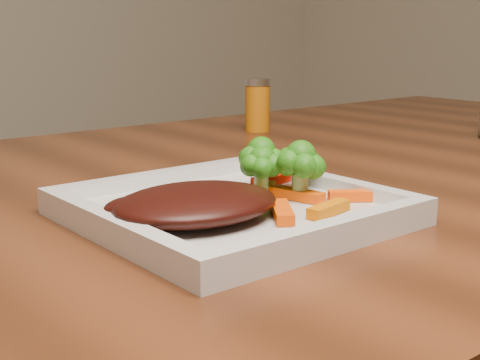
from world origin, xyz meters
TOP-DOWN VIEW (x-y plane):
  - plate at (-0.41, -0.34)m, footprint 0.27×0.27m
  - steak at (-0.46, -0.36)m, footprint 0.16×0.13m
  - broccoli_0 at (-0.35, -0.31)m, footprint 0.06×0.06m
  - broccoli_1 at (-0.32, -0.33)m, footprint 0.06×0.06m
  - broccoli_2 at (-0.35, -0.36)m, footprint 0.07×0.07m
  - broccoli_3 at (-0.37, -0.33)m, footprint 0.05×0.05m
  - carrot_0 at (-0.36, -0.42)m, footprint 0.05×0.02m
  - carrot_1 at (-0.31, -0.40)m, footprint 0.05×0.04m
  - carrot_2 at (-0.40, -0.40)m, footprint 0.05×0.06m
  - carrot_3 at (-0.31, -0.29)m, footprint 0.07×0.03m
  - carrot_5 at (-0.35, -0.36)m, footprint 0.03×0.06m
  - carrot_6 at (-0.36, -0.33)m, footprint 0.05×0.04m
  - spice_shaker at (-0.03, 0.06)m, footprint 0.05×0.05m

SIDE VIEW (x-z plane):
  - plate at x=-0.41m, z-range 0.75..0.76m
  - carrot_0 at x=-0.36m, z-range 0.76..0.77m
  - carrot_1 at x=-0.31m, z-range 0.76..0.77m
  - carrot_2 at x=-0.40m, z-range 0.76..0.77m
  - carrot_3 at x=-0.31m, z-range 0.76..0.77m
  - carrot_5 at x=-0.35m, z-range 0.76..0.77m
  - carrot_6 at x=-0.36m, z-range 0.76..0.77m
  - steak at x=-0.46m, z-range 0.76..0.79m
  - broccoli_2 at x=-0.35m, z-range 0.76..0.82m
  - broccoli_3 at x=-0.37m, z-range 0.76..0.82m
  - broccoli_1 at x=-0.32m, z-range 0.76..0.83m
  - spice_shaker at x=-0.03m, z-range 0.75..0.84m
  - broccoli_0 at x=-0.35m, z-range 0.76..0.83m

